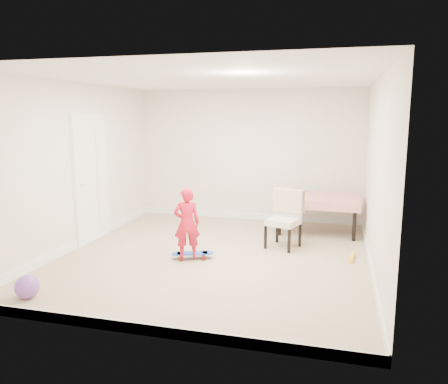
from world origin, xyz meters
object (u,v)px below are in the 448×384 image
(dining_table, at_px, (318,214))
(child, at_px, (187,226))
(skateboard, at_px, (192,256))
(dining_chair, at_px, (283,219))
(balloon, at_px, (27,287))

(dining_table, relative_size, child, 1.39)
(dining_table, relative_size, skateboard, 2.36)
(dining_table, bearing_deg, child, -128.82)
(dining_table, bearing_deg, dining_chair, -112.80)
(dining_table, height_order, balloon, dining_table)
(skateboard, height_order, balloon, balloon)
(balloon, bearing_deg, skateboard, 52.73)
(dining_table, xyz_separation_m, child, (-1.77, -2.04, 0.18))
(dining_chair, distance_m, skateboard, 1.57)
(dining_table, height_order, child, child)
(dining_chair, distance_m, balloon, 3.79)
(dining_chair, relative_size, balloon, 3.31)
(dining_chair, bearing_deg, dining_table, 83.91)
(dining_table, distance_m, child, 2.71)
(dining_chair, height_order, skateboard, dining_chair)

